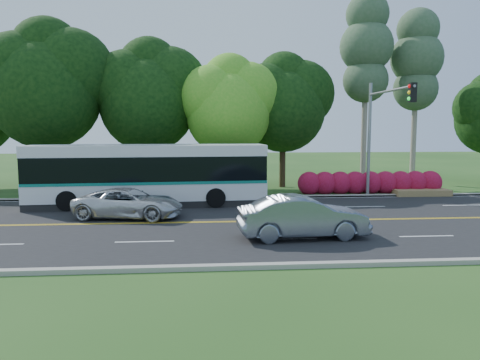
{
  "coord_description": "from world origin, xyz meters",
  "views": [
    {
      "loc": [
        -3.82,
        -20.94,
        4.28
      ],
      "look_at": [
        -1.95,
        2.0,
        1.7
      ],
      "focal_mm": 35.0,
      "sensor_mm": 36.0,
      "label": 1
    }
  ],
  "objects": [
    {
      "name": "bougainvillea_hedge",
      "position": [
        7.18,
        8.15,
        0.72
      ],
      "size": [
        9.5,
        2.25,
        1.5
      ],
      "color": "maroon",
      "rests_on": "ground"
    },
    {
      "name": "curb_north",
      "position": [
        0.0,
        7.15,
        0.07
      ],
      "size": [
        60.0,
        0.3,
        0.15
      ],
      "primitive_type": "cube",
      "color": "#9C988D",
      "rests_on": "ground"
    },
    {
      "name": "ground",
      "position": [
        0.0,
        0.0,
        0.0
      ],
      "size": [
        120.0,
        120.0,
        0.0
      ],
      "primitive_type": "plane",
      "color": "#214818",
      "rests_on": "ground"
    },
    {
      "name": "road",
      "position": [
        0.0,
        0.0,
        0.01
      ],
      "size": [
        60.0,
        14.0,
        0.02
      ],
      "primitive_type": "cube",
      "color": "black",
      "rests_on": "ground"
    },
    {
      "name": "suv",
      "position": [
        -7.3,
        1.34,
        0.73
      ],
      "size": [
        5.42,
        3.22,
        1.41
      ],
      "primitive_type": "imported",
      "rotation": [
        0.0,
        0.0,
        1.39
      ],
      "color": "silver",
      "rests_on": "road"
    },
    {
      "name": "sedan",
      "position": [
        0.05,
        -3.37,
        0.84
      ],
      "size": [
        5.1,
        2.09,
        1.64
      ],
      "primitive_type": "imported",
      "rotation": [
        0.0,
        0.0,
        1.64
      ],
      "color": "slate",
      "rests_on": "road"
    },
    {
      "name": "traffic_signal",
      "position": [
        6.49,
        5.4,
        4.67
      ],
      "size": [
        0.42,
        6.1,
        7.0
      ],
      "color": "gray",
      "rests_on": "ground"
    },
    {
      "name": "transit_bus",
      "position": [
        -6.77,
        4.89,
        1.67
      ],
      "size": [
        12.89,
        3.52,
        3.34
      ],
      "rotation": [
        0.0,
        0.0,
        0.06
      ],
      "color": "silver",
      "rests_on": "road"
    },
    {
      "name": "grass_verge",
      "position": [
        0.0,
        9.0,
        0.05
      ],
      "size": [
        60.0,
        4.0,
        0.1
      ],
      "primitive_type": "cube",
      "color": "#214818",
      "rests_on": "ground"
    },
    {
      "name": "curb_south",
      "position": [
        0.0,
        -7.15,
        0.07
      ],
      "size": [
        60.0,
        0.3,
        0.15
      ],
      "primitive_type": "cube",
      "color": "#9C988D",
      "rests_on": "ground"
    },
    {
      "name": "lane_markings",
      "position": [
        -0.09,
        0.0,
        0.02
      ],
      "size": [
        57.6,
        13.82,
        0.0
      ],
      "color": "gold",
      "rests_on": "road"
    },
    {
      "name": "tree_row",
      "position": [
        -5.15,
        12.13,
        6.73
      ],
      "size": [
        44.7,
        9.1,
        13.84
      ],
      "color": "black",
      "rests_on": "ground"
    }
  ]
}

